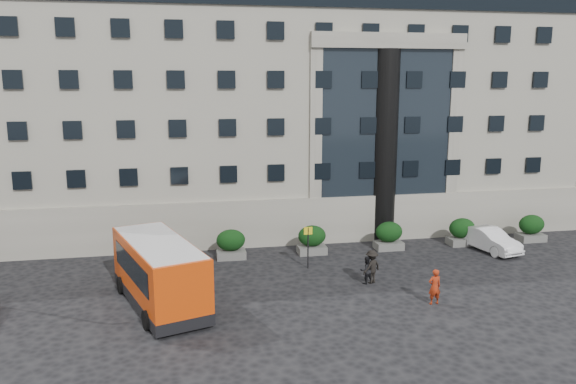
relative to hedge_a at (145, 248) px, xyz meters
name	(u,v)px	position (x,y,z in m)	size (l,w,h in m)	color
ground	(221,308)	(4.00, -7.80, -0.93)	(120.00, 120.00, 0.00)	black
civic_building	(270,104)	(10.00, 14.20, 8.07)	(44.00, 24.00, 18.00)	gray
entrance_column	(384,147)	(16.00, 2.50, 5.57)	(1.80, 1.80, 13.00)	black
hedge_a	(145,248)	(0.00, 0.00, 0.00)	(1.80, 1.26, 1.84)	#535351
hedge_b	(231,244)	(5.20, 0.00, 0.00)	(1.80, 1.26, 1.84)	#535351
hedge_c	(312,240)	(10.40, 0.00, 0.00)	(1.80, 1.26, 1.84)	#535351
hedge_d	(389,235)	(15.60, 0.00, 0.00)	(1.80, 1.26, 1.84)	#535351
hedge_e	(462,231)	(20.80, 0.00, 0.00)	(1.80, 1.26, 1.84)	#535351
hedge_f	(531,228)	(26.00, 0.00, 0.00)	(1.80, 1.26, 1.84)	#535351
bus_stop_sign	(308,240)	(9.50, -2.80, 0.80)	(0.50, 0.08, 2.52)	#262628
minibus	(159,270)	(1.09, -6.84, 0.87)	(5.03, 8.30, 3.27)	#D43D09
white_taxi	(489,239)	(21.92, -1.55, -0.18)	(1.59, 4.57, 1.50)	white
pedestrian_a	(435,287)	(14.45, -9.28, -0.02)	(0.66, 0.43, 1.81)	#A32A10
pedestrian_b	(366,270)	(12.06, -5.88, -0.17)	(0.74, 0.58, 1.53)	black
pedestrian_c	(372,267)	(12.38, -5.85, 0.01)	(1.21, 0.69, 1.87)	black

